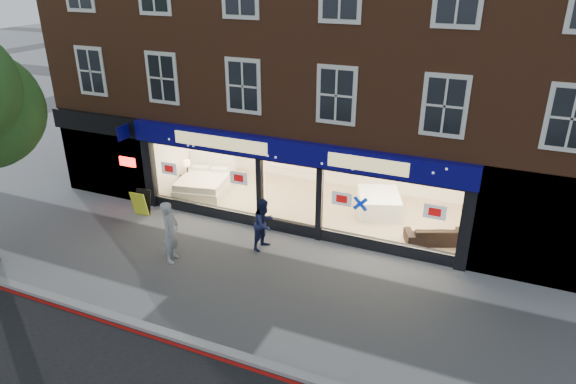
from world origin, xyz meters
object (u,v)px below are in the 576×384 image
Objects in this scene: display_bed at (205,182)px; mattress_stack at (379,203)px; pedestrian_blue at (264,224)px; sofa at (436,234)px; a_board at (141,203)px; pedestrian_grey at (170,232)px.

display_bed is 6.72m from mattress_stack.
display_bed is 1.18× the size of mattress_stack.
pedestrian_blue reaches higher than display_bed.
display_bed is 8.89m from sofa.
a_board is at bearing -124.38° from display_bed.
mattress_stack is 1.14× the size of sofa.
mattress_stack is at bearing 20.99° from a_board.
mattress_stack is at bearing -52.03° from pedestrian_grey.
pedestrian_blue is (5.03, -0.35, 0.38)m from a_board.
display_bed is at bearing -172.75° from mattress_stack.
pedestrian_blue is at bearing -61.42° from pedestrian_grey.
pedestrian_grey reaches higher than sofa.
pedestrian_grey is at bearing 141.67° from pedestrian_blue.
display_bed reaches higher than mattress_stack.
display_bed reaches higher than a_board.
display_bed is at bearing 64.36° from a_board.
display_bed is 4.90m from pedestrian_blue.
a_board is (-7.74, -3.37, 0.01)m from mattress_stack.
pedestrian_grey is (-4.94, -5.49, 0.51)m from mattress_stack.
mattress_stack is at bearing -56.32° from sofa.
a_board is 5.05m from pedestrian_blue.
pedestrian_grey is (-7.14, -4.08, 0.59)m from sofa.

